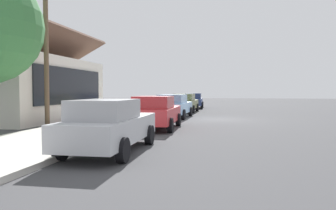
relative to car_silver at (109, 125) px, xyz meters
name	(u,v)px	position (x,y,z in m)	size (l,w,h in m)	color
ground_plane	(215,119)	(11.95, -2.66, -0.81)	(120.00, 120.00, 0.00)	#424244
sidewalk_curb	(132,117)	(11.95, 2.94, -0.73)	(60.00, 4.20, 0.16)	beige
car_silver	(109,125)	(0.00, 0.00, 0.00)	(4.76, 1.96, 1.59)	silver
car_cherry	(155,112)	(6.07, -0.02, 0.00)	(4.60, 2.17, 1.59)	red
car_skyblue	(173,106)	(12.72, 0.22, 0.00)	(4.93, 2.19, 1.59)	#8CB7E0
car_olive	(185,103)	(18.65, 0.22, 0.00)	(4.71, 2.03, 1.59)	olive
car_navy	(193,100)	(25.38, 0.22, 0.00)	(4.80, 2.21, 1.59)	navy
storefront_building	(26,87)	(9.72, 9.33, 1.27)	(10.94, 6.60, 5.70)	silver
utility_pole_wooden	(46,49)	(5.84, 5.54, 3.11)	(1.80, 0.24, 7.50)	brown
fire_hydrant_red	(152,111)	(11.85, 1.54, -0.32)	(0.22, 0.22, 0.71)	red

